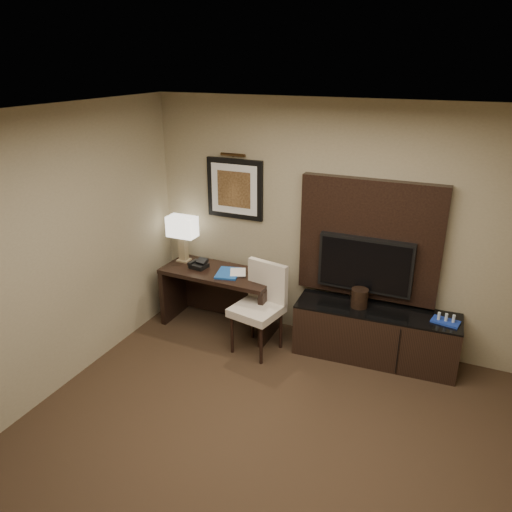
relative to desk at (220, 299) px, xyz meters
The scene contains 17 objects.
floor 2.57m from the desk, 57.58° to the right, with size 4.50×5.00×0.01m, color #2F2015.
ceiling 3.46m from the desk, 57.58° to the right, with size 4.50×5.00×0.01m, color silver.
wall_back 1.72m from the desk, 14.38° to the left, with size 4.50×0.01×2.70m, color gray.
wall_left 2.53m from the desk, 112.37° to the right, with size 0.01×5.00×2.70m, color gray.
desk is the anchor object (origin of this frame).
credenza 1.86m from the desk, ahead, with size 1.71×0.47×0.59m, color black.
tv_wall_panel 1.92m from the desk, ahead, with size 1.50×0.12×1.30m, color black.
tv 1.80m from the desk, ahead, with size 1.00×0.08×0.60m, color black.
artwork 1.33m from the desk, 78.73° to the left, with size 0.70×0.04×0.70m, color black.
picture_light 1.71m from the desk, 77.30° to the left, with size 0.04×0.04×0.30m, color #3F2914.
desk_chair 0.72m from the desk, 27.16° to the right, with size 0.49×0.56×1.02m, color beige, non-canonical shape.
table_lamp 0.84m from the desk, 168.53° to the left, with size 0.32×0.18×0.52m, color #94815C, non-canonical shape.
desk_phone 0.49m from the desk, behind, with size 0.19×0.17×0.10m, color black, non-canonical shape.
blue_folder 0.40m from the desk, 13.83° to the right, with size 0.25×0.34×0.02m, color #174898.
book 0.51m from the desk, ahead, with size 0.18×0.02×0.24m, color #BEB095.
ice_bucket 1.69m from the desk, ahead, with size 0.18×0.18×0.20m, color black.
minibar_tray 2.56m from the desk, ahead, with size 0.27×0.16×0.10m, color #1934A3, non-canonical shape.
Camera 1 is at (1.22, -2.59, 3.07)m, focal length 35.00 mm.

